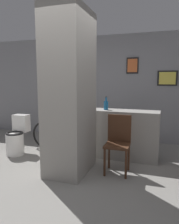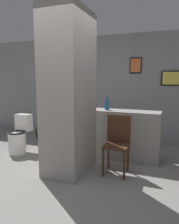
% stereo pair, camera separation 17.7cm
% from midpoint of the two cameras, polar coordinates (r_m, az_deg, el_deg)
% --- Properties ---
extents(ground_plane, '(14.00, 14.00, 0.00)m').
position_cam_midpoint_polar(ground_plane, '(3.48, -9.72, -17.55)').
color(ground_plane, gray).
extents(wall_back, '(8.00, 0.09, 2.60)m').
position_cam_midpoint_polar(wall_back, '(5.58, 2.98, 6.25)').
color(wall_back, gray).
rests_on(wall_back, ground_plane).
extents(pillar_center, '(0.65, 0.92, 2.60)m').
position_cam_midpoint_polar(pillar_center, '(3.55, -6.63, 4.85)').
color(pillar_center, gray).
rests_on(pillar_center, ground_plane).
extents(counter_shelf, '(1.41, 0.44, 0.94)m').
position_cam_midpoint_polar(counter_shelf, '(4.29, 7.19, -5.78)').
color(counter_shelf, gray).
rests_on(counter_shelf, ground_plane).
extents(toilet, '(0.36, 0.52, 0.79)m').
position_cam_midpoint_polar(toilet, '(4.78, -19.49, -6.32)').
color(toilet, white).
rests_on(toilet, ground_plane).
extents(chair_near_pillar, '(0.40, 0.40, 0.94)m').
position_cam_midpoint_polar(chair_near_pillar, '(3.63, 6.08, -7.50)').
color(chair_near_pillar, '#422616').
rests_on(chair_near_pillar, ground_plane).
extents(bicycle, '(1.69, 0.42, 0.66)m').
position_cam_midpoint_polar(bicycle, '(4.71, -6.91, -6.30)').
color(bicycle, black).
rests_on(bicycle, ground_plane).
extents(bottle_tall, '(0.09, 0.09, 0.27)m').
position_cam_midpoint_polar(bottle_tall, '(4.26, 3.16, 1.91)').
color(bottle_tall, '#19598C').
rests_on(bottle_tall, counter_shelf).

